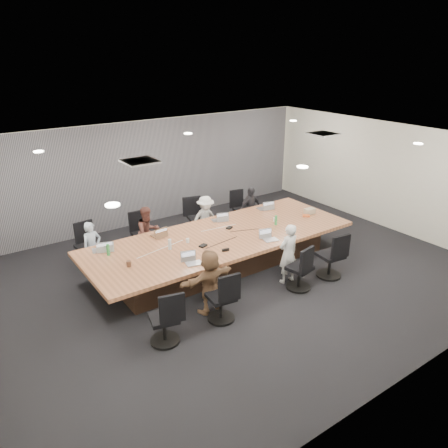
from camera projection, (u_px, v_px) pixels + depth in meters
floor at (235, 275)px, 9.41m from camera, size 10.00×8.00×0.00m
ceiling at (236, 146)px, 8.36m from camera, size 10.00×8.00×0.00m
wall_back at (149, 172)px, 11.92m from camera, size 10.00×0.00×2.80m
wall_front at (412, 300)px, 5.85m from camera, size 10.00×0.00×2.80m
wall_right at (387, 176)px, 11.55m from camera, size 0.00×8.00×2.80m
curtain at (150, 172)px, 11.86m from camera, size 9.80×0.04×2.80m
conference_table at (221, 250)px, 9.64m from camera, size 6.00×2.20×0.74m
chair_0 at (88, 250)px, 9.65m from camera, size 0.60×0.60×0.79m
chair_1 at (142, 237)px, 10.35m from camera, size 0.52×0.52×0.75m
chair_2 at (198, 221)px, 11.16m from camera, size 0.71×0.71×0.87m
chair_3 at (242, 212)px, 11.94m from camera, size 0.58×0.58×0.73m
chair_4 at (164, 322)px, 7.12m from camera, size 0.63×0.63×0.78m
chair_5 at (221, 301)px, 7.72m from camera, size 0.58×0.58×0.77m
chair_6 at (299, 271)px, 8.74m from camera, size 0.62×0.62×0.77m
chair_7 at (330, 259)px, 9.20m from camera, size 0.62×0.62×0.82m
person_0 at (93, 248)px, 9.31m from camera, size 0.47×0.36×1.16m
laptop_0 at (101, 250)px, 8.83m from camera, size 0.39×0.31×0.02m
person_1 at (148, 232)px, 9.99m from camera, size 0.67×0.57×1.23m
laptop_1 at (159, 235)px, 9.53m from camera, size 0.34×0.26×0.02m
person_2 at (206, 219)px, 10.84m from camera, size 0.78×0.46×1.19m
laptop_2 at (218, 220)px, 10.36m from camera, size 0.34×0.27×0.02m
person_3 at (250, 208)px, 11.59m from camera, size 0.70×0.33×1.17m
laptop_3 at (264, 208)px, 11.11m from camera, size 0.36×0.27×0.02m
person_5 at (210, 281)px, 7.90m from camera, size 1.16×0.43×1.23m
laptop_5 at (194, 263)px, 8.27m from camera, size 0.34×0.27×0.02m
person_6 at (288, 254)px, 8.91m from camera, size 0.47×0.31×1.28m
laptop_6 at (271, 240)px, 9.29m from camera, size 0.33×0.26×0.02m
bottle_green_left at (108, 250)px, 8.58m from camera, size 0.07×0.07×0.23m
bottle_green_right at (276, 220)px, 10.06m from camera, size 0.07×0.07×0.23m
bottle_clear at (170, 244)px, 8.83m from camera, size 0.08×0.08×0.22m
cup_white_far at (188, 241)px, 9.17m from camera, size 0.08×0.08×0.09m
cup_white_near at (275, 219)px, 10.29m from camera, size 0.10×0.10×0.09m
mug_brown at (129, 264)px, 8.17m from camera, size 0.11×0.11×0.11m
mic_left at (203, 246)px, 9.00m from camera, size 0.19×0.16×0.03m
mic_right at (229, 228)px, 9.90m from camera, size 0.18×0.16×0.03m
stapler at (226, 250)px, 8.78m from camera, size 0.16×0.07×0.06m
canvas_bag at (310, 211)px, 10.75m from camera, size 0.26×0.16×0.14m
snack_packet at (306, 216)px, 10.60m from camera, size 0.20×0.20×0.04m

